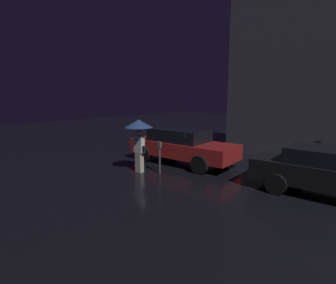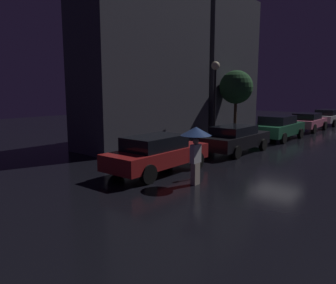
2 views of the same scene
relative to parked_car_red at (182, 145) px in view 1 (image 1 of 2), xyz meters
The scene contains 4 objects.
building_facade_left 7.82m from the parked_car_red, 48.30° to the left, with size 8.53×3.00×9.58m.
parked_car_red is the anchor object (origin of this frame).
pedestrian_with_umbrella 2.28m from the parked_car_red, 100.12° to the right, with size 1.04×1.04×1.97m.
parking_meter 1.75m from the parked_car_red, 79.89° to the right, with size 0.12×0.10×1.18m.
Camera 1 is at (-1.53, -7.13, 2.83)m, focal length 28.00 mm.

